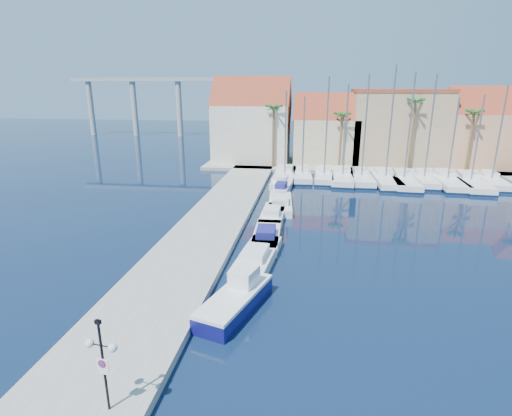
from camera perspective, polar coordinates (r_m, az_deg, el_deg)
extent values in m
plane|color=black|center=(22.26, 7.27, -17.04)|extent=(260.00, 260.00, 0.00)
cube|color=gray|center=(35.35, -7.05, -3.25)|extent=(6.00, 77.00, 0.50)
cube|color=gray|center=(68.33, 16.51, 6.07)|extent=(54.00, 16.00, 0.50)
cylinder|color=black|center=(16.90, -20.93, -20.32)|extent=(0.10, 0.10, 3.94)
cylinder|color=black|center=(16.53, -21.99, -17.62)|extent=(0.49, 0.11, 0.05)
cylinder|color=black|center=(16.26, -20.54, -18.06)|extent=(0.49, 0.11, 0.05)
sphere|color=white|center=(16.67, -22.69, -17.40)|extent=(0.35, 0.35, 0.35)
sphere|color=white|center=(16.14, -19.79, -18.28)|extent=(0.35, 0.35, 0.35)
cube|color=black|center=(15.87, -21.66, -14.90)|extent=(0.23, 0.15, 0.16)
cube|color=white|center=(16.81, -21.09, -20.16)|extent=(0.49, 0.10, 0.49)
cylinder|color=red|center=(16.76, -21.16, -20.07)|extent=(0.33, 0.06, 0.33)
cylinder|color=#1933A5|center=(16.76, -21.18, -20.09)|extent=(0.24, 0.04, 0.24)
cube|color=white|center=(17.01, -20.96, -21.09)|extent=(0.39, 0.08, 0.14)
cube|color=#0F0E56|center=(23.57, -3.02, -13.49)|extent=(3.76, 6.45, 0.92)
cube|color=white|center=(23.29, -3.04, -12.30)|extent=(3.76, 6.45, 0.20)
cube|color=white|center=(23.98, -1.66, -9.84)|extent=(1.75, 1.95, 1.12)
cube|color=white|center=(29.35, 0.18, -7.14)|extent=(3.03, 7.48, 0.80)
cube|color=white|center=(28.42, -0.17, -6.44)|extent=(1.87, 2.70, 0.60)
cube|color=white|center=(33.33, 1.53, -4.12)|extent=(2.36, 6.74, 0.80)
cube|color=navy|center=(32.46, 1.45, -3.39)|extent=(1.57, 2.38, 0.60)
cube|color=white|center=(38.66, 2.41, -1.10)|extent=(2.11, 6.51, 0.80)
cube|color=white|center=(37.83, 2.32, -0.40)|extent=(1.47, 2.28, 0.60)
cube|color=white|center=(42.42, 3.48, 0.53)|extent=(2.95, 7.57, 0.80)
cube|color=white|center=(41.51, 3.49, 1.17)|extent=(1.86, 2.72, 0.60)
cube|color=white|center=(48.47, 3.69, 2.63)|extent=(2.18, 5.57, 0.80)
cube|color=navy|center=(47.78, 3.60, 3.29)|extent=(1.37, 2.00, 0.60)
cube|color=white|center=(52.29, 3.72, 3.70)|extent=(2.72, 6.84, 0.80)
cube|color=white|center=(51.49, 3.61, 4.29)|extent=(1.70, 2.46, 0.60)
cube|color=white|center=(55.86, 4.16, 4.66)|extent=(2.89, 10.55, 1.00)
cube|color=#0B1C3B|center=(55.93, 4.15, 4.34)|extent=(2.95, 10.61, 0.28)
cube|color=white|center=(56.72, 4.27, 5.67)|extent=(1.96, 3.18, 0.60)
cylinder|color=slate|center=(54.38, 4.24, 10.64)|extent=(0.20, 0.20, 10.83)
cube|color=white|center=(56.12, 6.59, 4.65)|extent=(2.96, 9.34, 1.00)
cube|color=#0B1C3B|center=(56.19, 6.58, 4.33)|extent=(3.03, 9.40, 0.28)
cube|color=white|center=(56.86, 6.59, 5.63)|extent=(1.84, 2.86, 0.60)
cylinder|color=slate|center=(54.75, 6.80, 10.23)|extent=(0.20, 0.20, 10.10)
cube|color=white|center=(56.19, 9.71, 4.53)|extent=(2.67, 9.37, 1.00)
cube|color=#0B1C3B|center=(56.26, 9.70, 4.21)|extent=(2.74, 9.43, 0.28)
cube|color=white|center=(56.94, 9.76, 5.52)|extent=(1.77, 2.84, 0.60)
cylinder|color=slate|center=(54.69, 10.07, 11.40)|extent=(0.20, 0.20, 12.59)
cube|color=white|center=(56.09, 12.28, 4.36)|extent=(3.47, 10.91, 1.00)
cube|color=#0B1C3B|center=(56.16, 12.26, 4.05)|extent=(3.53, 10.97, 0.28)
cube|color=white|center=(56.98, 12.33, 5.38)|extent=(2.16, 3.34, 0.60)
cylinder|color=slate|center=(54.56, 12.70, 10.73)|extent=(0.20, 0.20, 11.65)
cube|color=white|center=(56.06, 14.74, 4.18)|extent=(2.83, 10.03, 1.00)
cube|color=#0B1C3B|center=(56.13, 14.72, 3.87)|extent=(2.89, 10.09, 0.28)
cube|color=white|center=(56.86, 14.67, 5.19)|extent=(1.88, 3.03, 0.60)
cylinder|color=slate|center=(54.51, 15.36, 11.20)|extent=(0.20, 0.20, 12.89)
cube|color=white|center=(56.33, 17.89, 3.98)|extent=(3.28, 11.54, 1.00)
cube|color=#0B1C3B|center=(56.40, 17.86, 3.66)|extent=(3.34, 11.60, 0.28)
cube|color=white|center=(57.27, 17.75, 5.02)|extent=(2.17, 3.49, 0.60)
cylinder|color=slate|center=(54.68, 18.72, 11.49)|extent=(0.20, 0.20, 13.96)
cube|color=white|center=(56.51, 20.26, 3.79)|extent=(3.58, 11.80, 1.00)
cube|color=#0B1C3B|center=(56.57, 20.23, 3.47)|extent=(3.64, 11.86, 0.28)
cube|color=white|center=(57.47, 20.17, 4.82)|extent=(2.29, 3.60, 0.60)
cylinder|color=slate|center=(54.87, 21.12, 10.84)|extent=(0.20, 0.20, 13.14)
cube|color=white|center=(57.85, 22.77, 3.80)|extent=(3.05, 9.74, 1.00)
cube|color=#0B1C3B|center=(57.92, 22.74, 3.49)|extent=(3.11, 9.80, 0.28)
cube|color=white|center=(58.62, 22.69, 4.77)|extent=(1.91, 2.98, 0.60)
cylinder|color=slate|center=(56.36, 23.68, 10.55)|extent=(0.20, 0.20, 12.87)
cube|color=white|center=(58.39, 25.52, 3.57)|extent=(3.31, 11.82, 1.00)
cube|color=#0B1C3B|center=(58.46, 25.48, 3.27)|extent=(3.37, 11.88, 0.28)
cube|color=white|center=(59.34, 25.32, 4.58)|extent=(2.22, 3.57, 0.60)
cylinder|color=slate|center=(56.96, 26.39, 8.88)|extent=(0.20, 0.20, 10.13)
cube|color=white|center=(58.69, 28.16, 3.27)|extent=(3.62, 11.68, 1.00)
cube|color=#0B1C3B|center=(58.76, 28.12, 2.97)|extent=(3.68, 11.74, 0.28)
cube|color=white|center=(59.61, 27.96, 4.28)|extent=(2.28, 3.57, 0.60)
cylinder|color=slate|center=(57.26, 29.12, 8.70)|extent=(0.20, 0.20, 10.44)
cube|color=white|center=(60.77, 30.43, 3.35)|extent=(3.28, 9.98, 1.00)
cube|color=#0B1C3B|center=(60.83, 30.39, 3.06)|extent=(3.34, 10.04, 0.28)
cube|color=white|center=(61.53, 30.28, 4.28)|extent=(2.00, 3.07, 0.60)
cylinder|color=slate|center=(59.39, 31.49, 9.15)|extent=(0.20, 0.20, 11.62)
cube|color=beige|center=(66.63, -0.56, 10.63)|extent=(12.00, 9.00, 9.00)
cube|color=maroon|center=(66.28, -0.57, 14.50)|extent=(12.30, 9.00, 9.00)
cube|color=tan|center=(66.05, 9.94, 9.45)|extent=(10.00, 8.00, 7.00)
cube|color=maroon|center=(65.69, 10.10, 12.47)|extent=(10.30, 8.00, 8.00)
cube|color=tan|center=(68.06, 19.45, 10.67)|extent=(14.00, 10.00, 11.00)
cube|color=maroon|center=(67.76, 19.95, 15.49)|extent=(14.20, 10.20, 0.50)
cube|color=tan|center=(70.57, 29.17, 8.46)|extent=(10.00, 8.00, 8.00)
cube|color=maroon|center=(70.23, 29.64, 11.67)|extent=(10.30, 8.00, 8.00)
cylinder|color=brown|center=(61.21, 2.49, 10.05)|extent=(0.36, 0.36, 9.00)
sphere|color=#195A1F|center=(60.84, 2.55, 14.12)|extent=(2.60, 2.60, 2.60)
cylinder|color=brown|center=(61.13, 11.98, 9.22)|extent=(0.36, 0.36, 8.00)
sphere|color=#195A1F|center=(60.75, 12.21, 12.81)|extent=(2.60, 2.60, 2.60)
cylinder|color=brown|center=(62.48, 21.34, 9.52)|extent=(0.36, 0.36, 10.00)
sphere|color=#195A1F|center=(62.13, 21.83, 13.95)|extent=(2.60, 2.60, 2.60)
cylinder|color=brown|center=(64.84, 28.22, 8.24)|extent=(0.36, 0.36, 8.50)
sphere|color=#195A1F|center=(64.49, 28.74, 11.82)|extent=(2.60, 2.60, 2.60)
cube|color=#9E9E99|center=(107.39, -13.24, 17.44)|extent=(48.00, 2.20, 0.90)
cylinder|color=#9E9E99|center=(116.08, -22.50, 13.10)|extent=(1.40, 1.40, 14.00)
cylinder|color=#9E9E99|center=(110.59, -16.97, 13.50)|extent=(1.40, 1.40, 14.00)
cylinder|color=#9E9E99|center=(106.17, -10.91, 13.80)|extent=(1.40, 1.40, 14.00)
cylinder|color=#9E9E99|center=(102.97, -4.38, 13.96)|extent=(1.40, 1.40, 14.00)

